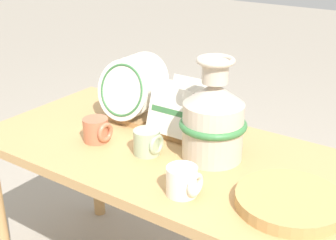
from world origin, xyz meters
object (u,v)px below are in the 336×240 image
Objects in this scene: mug_terracotta_glaze at (97,130)px; mug_cream_glaze at (183,181)px; ceramic_vase at (213,118)px; wicker_charger_stack at (290,201)px; mug_sage_glaze at (148,142)px; dish_rack_square_plates at (179,118)px; dish_rack_round_plates at (132,94)px.

mug_terracotta_glaze is 0.46m from mug_cream_glaze.
ceramic_vase is at bearing 17.55° from mug_terracotta_glaze.
mug_sage_glaze is (-0.51, 0.03, 0.03)m from wicker_charger_stack.
mug_terracotta_glaze is (-0.40, -0.13, -0.10)m from ceramic_vase.
mug_terracotta_glaze is at bearing -131.54° from dish_rack_square_plates.
mug_cream_glaze is at bearing -31.63° from mug_sage_glaze.
wicker_charger_stack is (0.75, -0.24, -0.09)m from dish_rack_round_plates.
dish_rack_square_plates reaches higher than mug_sage_glaze.
mug_terracotta_glaze is (0.02, -0.23, -0.07)m from dish_rack_round_plates.
dish_rack_square_plates is 1.97× the size of mug_terracotta_glaze.
ceramic_vase reaches higher than mug_sage_glaze.
mug_sage_glaze reaches higher than wicker_charger_stack.
ceramic_vase is 3.46× the size of mug_terracotta_glaze.
dish_rack_square_plates is at bearing 48.46° from mug_terracotta_glaze.
mug_sage_glaze is at bearing -41.26° from dish_rack_round_plates.
mug_cream_glaze is (-0.28, -0.11, 0.03)m from wicker_charger_stack.
mug_cream_glaze reaches higher than wicker_charger_stack.
dish_rack_round_plates is 2.55× the size of mug_sage_glaze.
wicker_charger_stack is (0.52, -0.24, -0.04)m from dish_rack_square_plates.
mug_cream_glaze is (0.05, -0.25, -0.10)m from ceramic_vase.
mug_cream_glaze is at bearing -79.29° from ceramic_vase.
wicker_charger_stack is at bearing 22.31° from mug_cream_glaze.
mug_terracotta_glaze is 0.21m from mug_sage_glaze.
ceramic_vase is 1.76× the size of dish_rack_square_plates.
mug_cream_glaze is at bearing -157.69° from wicker_charger_stack.
wicker_charger_stack is 0.51m from mug_sage_glaze.
mug_terracotta_glaze is at bearing 164.75° from mug_cream_glaze.
mug_sage_glaze is (0.21, 0.02, 0.00)m from mug_terracotta_glaze.
ceramic_vase is 3.46× the size of mug_cream_glaze.
dish_rack_round_plates reaches higher than mug_cream_glaze.
ceramic_vase is at bearing 28.28° from mug_sage_glaze.
mug_sage_glaze is (0.23, -0.20, -0.07)m from dish_rack_round_plates.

